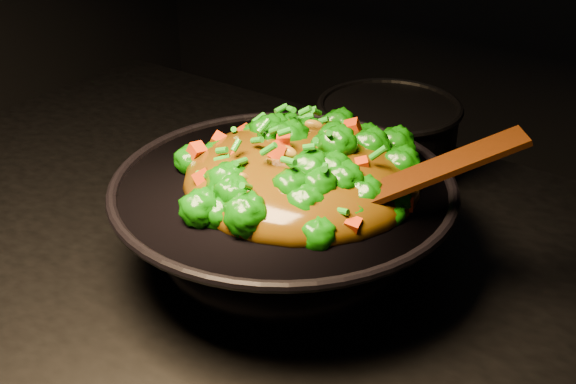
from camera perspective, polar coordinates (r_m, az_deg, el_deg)
The scene contains 4 objects.
wok at distance 0.89m, azimuth -0.37°, elevation -2.58°, with size 0.40×0.40×0.11m, color black, non-canonical shape.
stir_fry at distance 0.85m, azimuth 1.15°, elevation 3.70°, with size 0.29×0.29×0.10m, color #106807, non-canonical shape.
spatula at distance 0.79m, azimuth 9.58°, elevation 0.93°, with size 0.26×0.04×0.01m, color #3D1709.
back_pot at distance 1.11m, azimuth 7.84°, elevation 4.18°, with size 0.21×0.21×0.12m, color black.
Camera 1 is at (0.56, -0.60, 1.43)m, focal length 45.00 mm.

